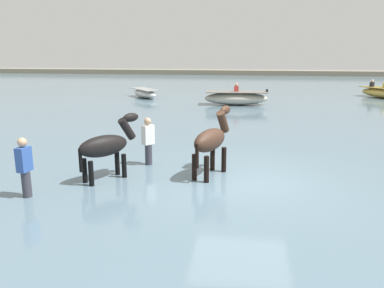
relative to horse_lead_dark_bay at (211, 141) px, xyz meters
name	(u,v)px	position (x,y,z in m)	size (l,w,h in m)	color
ground_plane	(242,191)	(0.81, -0.34, -1.19)	(120.00, 120.00, 0.00)	gray
water_surface	(245,118)	(0.81, 9.66, -1.04)	(90.00, 90.00, 0.29)	slate
horse_lead_dark_bay	(211,141)	(0.00, 0.00, 0.00)	(1.00, 1.82, 2.00)	#382319
horse_trailing_black	(106,147)	(-2.53, -0.70, -0.07)	(1.33, 1.53, 1.89)	black
boat_far_offshore	(384,93)	(9.85, 17.77, -0.55)	(2.81, 3.39, 1.15)	gold
boat_near_port	(145,93)	(-5.86, 15.80, -0.61)	(2.51, 2.78, 0.58)	silver
boat_far_inshore	(236,98)	(0.27, 13.16, -0.51)	(3.74, 1.58, 1.25)	#B2AD9E
person_wading_close	(25,172)	(-3.88, -2.09, -0.32)	(0.25, 0.35, 1.63)	#383842
person_spectator_far	(148,145)	(-1.83, 0.70, -0.32)	(0.36, 0.37, 1.63)	#383842
far_shoreline	(247,74)	(0.81, 40.10, -0.75)	(80.00, 2.40, 0.87)	gray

